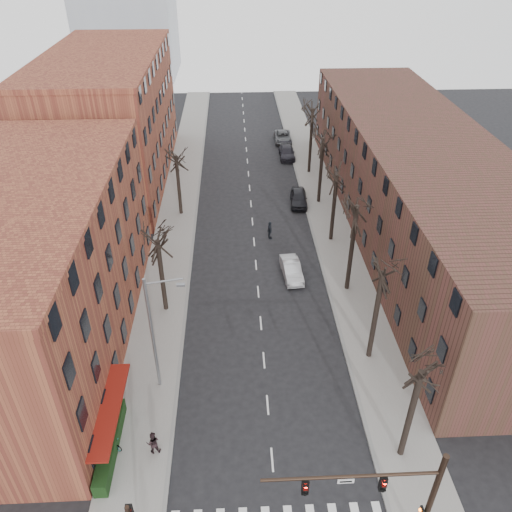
{
  "coord_description": "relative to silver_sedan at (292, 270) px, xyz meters",
  "views": [
    {
      "loc": [
        -1.78,
        -13.54,
        26.23
      ],
      "look_at": [
        -0.21,
        19.53,
        4.0
      ],
      "focal_mm": 35.0,
      "sensor_mm": 36.0,
      "label": 1
    }
  ],
  "objects": [
    {
      "name": "tree_left_b",
      "position": [
        -10.66,
        11.87,
        -0.71
      ],
      "size": [
        5.2,
        5.2,
        9.5
      ],
      "primitive_type": null,
      "color": "black",
      "rests_on": "ground"
    },
    {
      "name": "sidewalk_right",
      "position": [
        4.94,
        12.87,
        -0.63
      ],
      "size": [
        4.0,
        90.0,
        0.15
      ],
      "primitive_type": "cube",
      "color": "gray",
      "rests_on": "ground"
    },
    {
      "name": "tree_left_a",
      "position": [
        -10.66,
        -4.13,
        -0.71
      ],
      "size": [
        5.2,
        5.2,
        9.5
      ],
      "primitive_type": null,
      "color": "black",
      "rests_on": "ground"
    },
    {
      "name": "awning_left",
      "position": [
        -12.46,
        -16.13,
        -0.71
      ],
      "size": [
        1.2,
        7.0,
        0.15
      ],
      "primitive_type": "cube",
      "color": "maroon",
      "rests_on": "ground"
    },
    {
      "name": "tree_right_b",
      "position": [
        4.54,
        -10.13,
        -0.71
      ],
      "size": [
        5.2,
        5.2,
        10.8
      ],
      "primitive_type": null,
      "color": "black",
      "rests_on": "ground"
    },
    {
      "name": "tree_right_a",
      "position": [
        4.54,
        -18.13,
        -0.71
      ],
      "size": [
        5.2,
        5.2,
        10.0
      ],
      "primitive_type": null,
      "color": "black",
      "rests_on": "ground"
    },
    {
      "name": "hedge",
      "position": [
        -12.56,
        -17.13,
        -0.06
      ],
      "size": [
        0.8,
        6.0,
        1.0
      ],
      "primitive_type": "cube",
      "color": "black",
      "rests_on": "sidewalk_left"
    },
    {
      "name": "bicycle",
      "position": [
        -12.58,
        -16.98,
        -0.15
      ],
      "size": [
        1.64,
        1.16,
        0.82
      ],
      "primitive_type": "imported",
      "rotation": [
        0.0,
        0.0,
        1.12
      ],
      "color": "gray",
      "rests_on": "sidewalk_left"
    },
    {
      "name": "signal_mast_arm",
      "position": [
        2.39,
        -23.13,
        3.69
      ],
      "size": [
        8.14,
        0.3,
        7.2
      ],
      "color": "black",
      "rests_on": "ground"
    },
    {
      "name": "silver_sedan",
      "position": [
        0.0,
        0.0,
        0.0
      ],
      "size": [
        1.87,
        4.4,
        1.41
      ],
      "primitive_type": "imported",
      "rotation": [
        0.0,
        0.0,
        0.09
      ],
      "color": "#B6B9BE",
      "rests_on": "ground"
    },
    {
      "name": "building_left_far",
      "position": [
        -19.06,
        21.87,
        6.29
      ],
      "size": [
        12.0,
        28.0,
        14.0
      ],
      "primitive_type": "cube",
      "color": "brown",
      "rests_on": "ground"
    },
    {
      "name": "sidewalk_left",
      "position": [
        -11.06,
        12.87,
        -0.63
      ],
      "size": [
        4.0,
        90.0,
        0.15
      ],
      "primitive_type": "cube",
      "color": "gray",
      "rests_on": "ground"
    },
    {
      "name": "parked_car_far",
      "position": [
        2.24,
        32.54,
        -0.0
      ],
      "size": [
        2.42,
        5.11,
        1.41
      ],
      "primitive_type": "imported",
      "rotation": [
        0.0,
        0.0,
        -0.02
      ],
      "color": "#525559",
      "rests_on": "ground"
    },
    {
      "name": "building_right",
      "position": [
        12.94,
        7.87,
        4.29
      ],
      "size": [
        12.0,
        50.0,
        10.0
      ],
      "primitive_type": "cube",
      "color": "#4E2A24",
      "rests_on": "ground"
    },
    {
      "name": "tree_right_c",
      "position": [
        4.54,
        -2.13,
        -0.71
      ],
      "size": [
        5.2,
        5.2,
        11.6
      ],
      "primitive_type": null,
      "color": "black",
      "rests_on": "ground"
    },
    {
      "name": "pedestrian_b",
      "position": [
        -10.0,
        -17.32,
        0.25
      ],
      "size": [
        0.86,
        0.71,
        1.62
      ],
      "primitive_type": "imported",
      "rotation": [
        0.0,
        0.0,
        3.27
      ],
      "color": "black",
      "rests_on": "sidewalk_left"
    },
    {
      "name": "building_left_near",
      "position": [
        -19.06,
        -7.13,
        5.29
      ],
      "size": [
        12.0,
        26.0,
        12.0
      ],
      "primitive_type": "cube",
      "color": "brown",
      "rests_on": "ground"
    },
    {
      "name": "parked_car_mid",
      "position": [
        2.24,
        26.84,
        -0.0
      ],
      "size": [
        2.04,
        4.89,
        1.41
      ],
      "primitive_type": "imported",
      "rotation": [
        0.0,
        0.0,
        -0.01
      ],
      "color": "black",
      "rests_on": "ground"
    },
    {
      "name": "streetlight",
      "position": [
        -10.09,
        -12.13,
        4.31
      ],
      "size": [
        2.45,
        0.22,
        9.03
      ],
      "color": "slate",
      "rests_on": "ground"
    },
    {
      "name": "parked_car_near",
      "position": [
        2.24,
        13.58,
        0.06
      ],
      "size": [
        2.13,
        4.62,
        1.53
      ],
      "primitive_type": "imported",
      "rotation": [
        0.0,
        0.0,
        -0.07
      ],
      "color": "black",
      "rests_on": "ground"
    },
    {
      "name": "tree_right_e",
      "position": [
        4.54,
        13.87,
        -0.71
      ],
      "size": [
        5.2,
        5.2,
        10.8
      ],
      "primitive_type": null,
      "color": "black",
      "rests_on": "ground"
    },
    {
      "name": "tree_right_d",
      "position": [
        4.54,
        5.87,
        -0.71
      ],
      "size": [
        5.2,
        5.2,
        10.0
      ],
      "primitive_type": null,
      "color": "black",
      "rests_on": "ground"
    },
    {
      "name": "pedestrian_crossing",
      "position": [
        -1.48,
        6.45,
        0.23
      ],
      "size": [
        0.62,
        1.16,
        1.88
      ],
      "primitive_type": "imported",
      "rotation": [
        0.0,
        0.0,
        1.72
      ],
      "color": "black",
      "rests_on": "ground"
    },
    {
      "name": "tree_right_f",
      "position": [
        4.54,
        21.87,
        -0.71
      ],
      "size": [
        5.2,
        5.2,
        11.6
      ],
      "primitive_type": null,
      "color": "black",
      "rests_on": "ground"
    }
  ]
}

